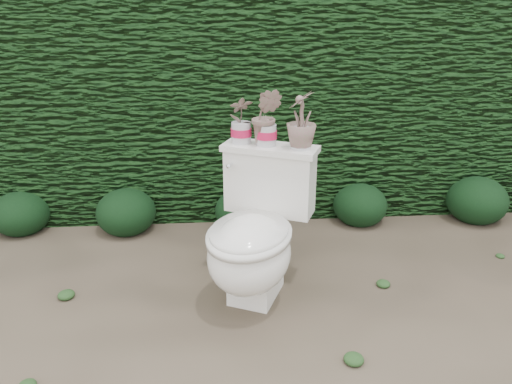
{
  "coord_description": "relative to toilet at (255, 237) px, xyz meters",
  "views": [
    {
      "loc": [
        -0.15,
        -2.13,
        1.51
      ],
      "look_at": [
        0.03,
        0.28,
        0.55
      ],
      "focal_mm": 35.0,
      "sensor_mm": 36.0,
      "label": 1
    }
  ],
  "objects": [
    {
      "name": "ground",
      "position": [
        -0.01,
        -0.14,
        -0.36
      ],
      "size": [
        60.0,
        60.0,
        0.0
      ],
      "primitive_type": "plane",
      "color": "brown",
      "rests_on": "ground"
    },
    {
      "name": "hedge",
      "position": [
        -0.01,
        1.46,
        0.44
      ],
      "size": [
        8.0,
        1.0,
        1.6
      ],
      "primitive_type": "cube",
      "color": "#194115",
      "rests_on": "ground"
    },
    {
      "name": "toilet",
      "position": [
        0.0,
        0.0,
        0.0
      ],
      "size": [
        0.69,
        0.8,
        0.78
      ],
      "rotation": [
        0.0,
        0.0,
        -0.42
      ],
      "color": "white",
      "rests_on": "ground"
    },
    {
      "name": "potted_plant_left",
      "position": [
        -0.05,
        0.28,
        0.54
      ],
      "size": [
        0.14,
        0.11,
        0.23
      ],
      "primitive_type": "imported",
      "rotation": [
        0.0,
        0.0,
        3.38
      ],
      "color": "#288233",
      "rests_on": "toilet"
    },
    {
      "name": "potted_plant_center",
      "position": [
        0.08,
        0.23,
        0.56
      ],
      "size": [
        0.19,
        0.17,
        0.28
      ],
      "primitive_type": "imported",
      "rotation": [
        0.0,
        0.0,
        -0.35
      ],
      "color": "#288233",
      "rests_on": "toilet"
    },
    {
      "name": "potted_plant_right",
      "position": [
        0.25,
        0.15,
        0.56
      ],
      "size": [
        0.2,
        0.2,
        0.28
      ],
      "primitive_type": "imported",
      "rotation": [
        0.0,
        0.0,
        4.38
      ],
      "color": "#288233",
      "rests_on": "toilet"
    },
    {
      "name": "liriope_clump_1",
      "position": [
        -1.53,
        0.93,
        -0.2
      ],
      "size": [
        0.38,
        0.38,
        0.31
      ],
      "primitive_type": "ellipsoid",
      "color": "black",
      "rests_on": "ground"
    },
    {
      "name": "liriope_clump_2",
      "position": [
        -0.81,
        0.88,
        -0.19
      ],
      "size": [
        0.4,
        0.4,
        0.32
      ],
      "primitive_type": "ellipsoid",
      "color": "black",
      "rests_on": "ground"
    },
    {
      "name": "liriope_clump_3",
      "position": [
        -0.02,
        0.87,
        -0.2
      ],
      "size": [
        0.38,
        0.38,
        0.3
      ],
      "primitive_type": "ellipsoid",
      "color": "black",
      "rests_on": "ground"
    },
    {
      "name": "liriope_clump_4",
      "position": [
        0.81,
        0.9,
        -0.2
      ],
      "size": [
        0.38,
        0.38,
        0.3
      ],
      "primitive_type": "ellipsoid",
      "color": "black",
      "rests_on": "ground"
    },
    {
      "name": "liriope_clump_5",
      "position": [
        1.66,
        0.88,
        -0.19
      ],
      "size": [
        0.42,
        0.42,
        0.34
      ],
      "primitive_type": "ellipsoid",
      "color": "black",
      "rests_on": "ground"
    }
  ]
}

